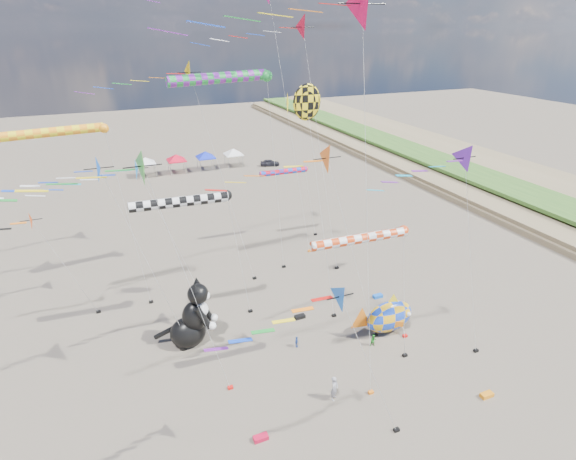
% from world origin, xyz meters
% --- Properties ---
extents(ground, '(260.00, 260.00, 0.00)m').
position_xyz_m(ground, '(0.00, 0.00, 0.00)').
color(ground, brown).
rests_on(ground, ground).
extents(delta_kite_0, '(11.10, 2.12, 17.68)m').
position_xyz_m(delta_kite_0, '(-11.04, 8.03, 16.29)').
color(delta_kite_0, '#258D18').
rests_on(delta_kite_0, ground).
extents(delta_kite_1, '(9.64, 1.68, 10.63)m').
position_xyz_m(delta_kite_1, '(-19.58, 21.29, 9.39)').
color(delta_kite_1, '#E54915').
rests_on(delta_kite_1, ground).
extents(delta_kite_2, '(12.18, 2.04, 13.49)m').
position_xyz_m(delta_kite_2, '(-11.55, 21.39, 12.12)').
color(delta_kite_2, '#1273C3').
rests_on(delta_kite_2, ground).
extents(delta_kite_3, '(10.50, 1.90, 16.71)m').
position_xyz_m(delta_kite_3, '(6.80, 4.40, 15.40)').
color(delta_kite_3, '#6520A9').
rests_on(delta_kite_3, ground).
extents(delta_kite_5, '(11.91, 2.80, 25.38)m').
position_xyz_m(delta_kite_5, '(-1.28, 3.86, 23.74)').
color(delta_kite_5, '#E80B45').
rests_on(delta_kite_5, ground).
extents(delta_kite_6, '(11.67, 2.12, 20.67)m').
position_xyz_m(delta_kite_6, '(-5.05, 21.45, 19.27)').
color(delta_kite_6, yellow).
rests_on(delta_kite_6, ground).
extents(delta_kite_7, '(10.42, 1.94, 16.08)m').
position_xyz_m(delta_kite_7, '(-13.61, 13.69, 14.78)').
color(delta_kite_7, blue).
rests_on(delta_kite_7, ground).
extents(delta_kite_8, '(10.34, 1.60, 12.04)m').
position_xyz_m(delta_kite_8, '(-3.69, 0.55, 10.80)').
color(delta_kite_8, blue).
rests_on(delta_kite_8, ground).
extents(delta_kite_9, '(12.63, 2.25, 24.06)m').
position_xyz_m(delta_kite_9, '(3.10, 20.10, 22.61)').
color(delta_kite_9, red).
rests_on(delta_kite_9, ground).
extents(delta_kite_10, '(11.81, 2.29, 16.15)m').
position_xyz_m(delta_kite_10, '(0.90, 9.05, 14.71)').
color(delta_kite_10, '#FF6313').
rests_on(delta_kite_10, ground).
extents(windsock_0, '(10.17, 0.95, 19.52)m').
position_xyz_m(windsock_0, '(-2.10, 22.48, 18.99)').
color(windsock_0, green).
rests_on(windsock_0, ground).
extents(windsock_1, '(8.89, 0.83, 11.54)m').
position_xyz_m(windsock_1, '(-7.29, 16.22, 11.07)').
color(windsock_1, black).
rests_on(windsock_1, ground).
extents(windsock_2, '(8.25, 0.66, 11.17)m').
position_xyz_m(windsock_2, '(1.95, 6.09, 10.76)').
color(windsock_2, red).
rests_on(windsock_2, ground).
extents(windsock_3, '(9.08, 0.72, 16.31)m').
position_xyz_m(windsock_3, '(-15.28, 21.10, 15.86)').
color(windsock_3, orange).
rests_on(windsock_3, ground).
extents(windsock_4, '(7.01, 0.63, 8.73)m').
position_xyz_m(windsock_4, '(5.89, 28.38, 8.34)').
color(windsock_4, red).
rests_on(windsock_4, ground).
extents(angelfish_kite, '(3.74, 3.02, 19.24)m').
position_xyz_m(angelfish_kite, '(1.67, 14.75, 17.77)').
color(angelfish_kite, yellow).
rests_on(angelfish_kite, ground).
extents(cat_inflatable, '(4.73, 3.50, 5.74)m').
position_xyz_m(cat_inflatable, '(-8.13, 14.04, 2.87)').
color(cat_inflatable, black).
rests_on(cat_inflatable, ground).
extents(fish_inflatable, '(5.59, 2.33, 3.75)m').
position_xyz_m(fish_inflatable, '(6.76, 9.02, 1.62)').
color(fish_inflatable, blue).
rests_on(fish_inflatable, ground).
extents(person_adult, '(0.80, 0.77, 1.84)m').
position_xyz_m(person_adult, '(-0.64, 4.41, 0.92)').
color(person_adult, gray).
rests_on(person_adult, ground).
extents(child_green, '(0.57, 0.48, 1.03)m').
position_xyz_m(child_green, '(4.82, 8.09, 0.51)').
color(child_green, '#1B881F').
rests_on(child_green, ground).
extents(child_blue, '(0.52, 0.58, 0.95)m').
position_xyz_m(child_blue, '(-0.77, 10.33, 0.48)').
color(child_blue, '#2A4FA8').
rests_on(child_blue, ground).
extents(kite_bag_0, '(0.90, 0.44, 0.30)m').
position_xyz_m(kite_bag_0, '(9.00, 13.82, 0.15)').
color(kite_bag_0, blue).
rests_on(kite_bag_0, ground).
extents(kite_bag_1, '(0.90, 0.44, 0.30)m').
position_xyz_m(kite_bag_1, '(-6.30, 3.23, 0.15)').
color(kite_bag_1, red).
rests_on(kite_bag_1, ground).
extents(kite_bag_2, '(0.90, 0.44, 0.30)m').
position_xyz_m(kite_bag_2, '(9.00, 0.54, 0.15)').
color(kite_bag_2, orange).
rests_on(kite_bag_2, ground).
extents(kite_bag_3, '(0.90, 0.44, 0.30)m').
position_xyz_m(kite_bag_3, '(1.03, 13.68, 0.15)').
color(kite_bag_3, black).
rests_on(kite_bag_3, ground).
extents(tent_row, '(19.20, 4.20, 3.80)m').
position_xyz_m(tent_row, '(1.50, 60.00, 3.15)').
color(tent_row, white).
rests_on(tent_row, ground).
extents(parked_car, '(3.65, 2.33, 1.16)m').
position_xyz_m(parked_car, '(15.10, 58.00, 0.58)').
color(parked_car, '#26262D').
rests_on(parked_car, ground).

